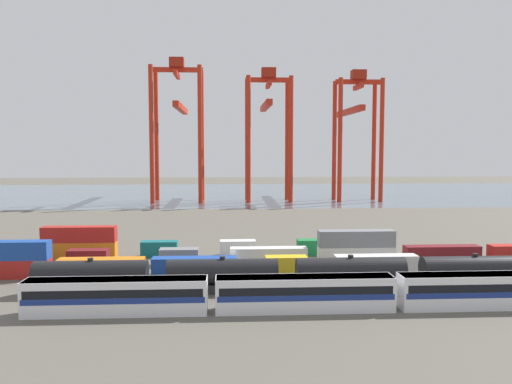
{
  "coord_description": "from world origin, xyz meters",
  "views": [
    {
      "loc": [
        -0.11,
        -78.89,
        18.12
      ],
      "look_at": [
        5.58,
        22.1,
        9.66
      ],
      "focal_mm": 36.44,
      "sensor_mm": 36.0,
      "label": 1
    }
  ],
  "objects_px": {
    "shipping_container_15": "(80,250)",
    "gantry_crane_east": "(355,123)",
    "passenger_train": "(305,292)",
    "shipping_container_0": "(6,269)",
    "gantry_crane_west": "(178,117)",
    "gantry_crane_central": "(268,121)",
    "shipping_container_4": "(286,265)",
    "freight_tank_row": "(350,273)",
    "shipping_container_9": "(268,256)"
  },
  "relations": [
    {
      "from": "shipping_container_15",
      "to": "gantry_crane_east",
      "type": "bearing_deg",
      "value": 53.59
    },
    {
      "from": "passenger_train",
      "to": "shipping_container_15",
      "type": "height_order",
      "value": "passenger_train"
    },
    {
      "from": "passenger_train",
      "to": "shipping_container_0",
      "type": "distance_m",
      "value": 43.25
    },
    {
      "from": "passenger_train",
      "to": "gantry_crane_west",
      "type": "xyz_separation_m",
      "value": [
        -25.25,
        124.87,
        26.87
      ]
    },
    {
      "from": "passenger_train",
      "to": "gantry_crane_central",
      "type": "distance_m",
      "value": 126.78
    },
    {
      "from": "shipping_container_4",
      "to": "gantry_crane_east",
      "type": "xyz_separation_m",
      "value": [
        36.71,
        108.11,
        25.97
      ]
    },
    {
      "from": "gantry_crane_central",
      "to": "passenger_train",
      "type": "bearing_deg",
      "value": -92.61
    },
    {
      "from": "freight_tank_row",
      "to": "shipping_container_4",
      "type": "relative_size",
      "value": 13.18
    },
    {
      "from": "passenger_train",
      "to": "gantry_crane_east",
      "type": "relative_size",
      "value": 1.37
    },
    {
      "from": "shipping_container_15",
      "to": "gantry_crane_east",
      "type": "relative_size",
      "value": 0.27
    },
    {
      "from": "shipping_container_0",
      "to": "shipping_container_9",
      "type": "xyz_separation_m",
      "value": [
        37.56,
        6.71,
        0.0
      ]
    },
    {
      "from": "shipping_container_0",
      "to": "freight_tank_row",
      "type": "bearing_deg",
      "value": -10.81
    },
    {
      "from": "shipping_container_15",
      "to": "gantry_crane_west",
      "type": "height_order",
      "value": "gantry_crane_west"
    },
    {
      "from": "freight_tank_row",
      "to": "gantry_crane_east",
      "type": "distance_m",
      "value": 123.28
    },
    {
      "from": "shipping_container_4",
      "to": "gantry_crane_west",
      "type": "relative_size",
      "value": 0.12
    },
    {
      "from": "passenger_train",
      "to": "gantry_crane_central",
      "type": "relative_size",
      "value": 1.36
    },
    {
      "from": "freight_tank_row",
      "to": "gantry_crane_central",
      "type": "bearing_deg",
      "value": 90.73
    },
    {
      "from": "passenger_train",
      "to": "shipping_container_9",
      "type": "relative_size",
      "value": 5.09
    },
    {
      "from": "passenger_train",
      "to": "freight_tank_row",
      "type": "bearing_deg",
      "value": 48.82
    },
    {
      "from": "gantry_crane_west",
      "to": "gantry_crane_central",
      "type": "relative_size",
      "value": 1.07
    },
    {
      "from": "shipping_container_4",
      "to": "gantry_crane_west",
      "type": "xyz_separation_m",
      "value": [
        -25.12,
        107.74,
        27.71
      ]
    },
    {
      "from": "freight_tank_row",
      "to": "gantry_crane_central",
      "type": "height_order",
      "value": "gantry_crane_central"
    },
    {
      "from": "shipping_container_15",
      "to": "passenger_train",
      "type": "bearing_deg",
      "value": -42.55
    },
    {
      "from": "freight_tank_row",
      "to": "shipping_container_0",
      "type": "xyz_separation_m",
      "value": [
        -46.86,
        8.95,
        -0.88
      ]
    },
    {
      "from": "shipping_container_4",
      "to": "gantry_crane_east",
      "type": "height_order",
      "value": "gantry_crane_east"
    },
    {
      "from": "shipping_container_15",
      "to": "gantry_crane_central",
      "type": "distance_m",
      "value": 104.67
    },
    {
      "from": "shipping_container_9",
      "to": "gantry_crane_central",
      "type": "height_order",
      "value": "gantry_crane_central"
    },
    {
      "from": "freight_tank_row",
      "to": "gantry_crane_west",
      "type": "bearing_deg",
      "value": 105.52
    },
    {
      "from": "passenger_train",
      "to": "gantry_crane_central",
      "type": "bearing_deg",
      "value": 87.39
    },
    {
      "from": "gantry_crane_central",
      "to": "gantry_crane_east",
      "type": "distance_m",
      "value": 30.94
    },
    {
      "from": "shipping_container_9",
      "to": "gantry_crane_west",
      "type": "height_order",
      "value": "gantry_crane_west"
    },
    {
      "from": "gantry_crane_central",
      "to": "gantry_crane_east",
      "type": "xyz_separation_m",
      "value": [
        30.92,
        1.18,
        -0.38
      ]
    },
    {
      "from": "freight_tank_row",
      "to": "shipping_container_4",
      "type": "distance_m",
      "value": 11.57
    },
    {
      "from": "shipping_container_0",
      "to": "shipping_container_9",
      "type": "relative_size",
      "value": 1.0
    },
    {
      "from": "freight_tank_row",
      "to": "shipping_container_9",
      "type": "bearing_deg",
      "value": 120.72
    },
    {
      "from": "shipping_container_9",
      "to": "shipping_container_0",
      "type": "bearing_deg",
      "value": -169.87
    },
    {
      "from": "passenger_train",
      "to": "shipping_container_9",
      "type": "height_order",
      "value": "passenger_train"
    },
    {
      "from": "gantry_crane_central",
      "to": "freight_tank_row",
      "type": "bearing_deg",
      "value": -89.27
    },
    {
      "from": "shipping_container_0",
      "to": "gantry_crane_west",
      "type": "bearing_deg",
      "value": 82.36
    },
    {
      "from": "shipping_container_0",
      "to": "shipping_container_4",
      "type": "distance_m",
      "value": 39.58
    },
    {
      "from": "freight_tank_row",
      "to": "gantry_crane_east",
      "type": "relative_size",
      "value": 1.77
    },
    {
      "from": "passenger_train",
      "to": "shipping_container_0",
      "type": "relative_size",
      "value": 5.09
    },
    {
      "from": "shipping_container_0",
      "to": "shipping_container_4",
      "type": "bearing_deg",
      "value": 0.0
    },
    {
      "from": "shipping_container_9",
      "to": "gantry_crane_central",
      "type": "xyz_separation_m",
      "value": [
        7.82,
        100.23,
        26.34
      ]
    },
    {
      "from": "passenger_train",
      "to": "shipping_container_4",
      "type": "relative_size",
      "value": 10.19
    },
    {
      "from": "shipping_container_0",
      "to": "shipping_container_4",
      "type": "xyz_separation_m",
      "value": [
        39.58,
        0.0,
        0.0
      ]
    },
    {
      "from": "passenger_train",
      "to": "shipping_container_9",
      "type": "bearing_deg",
      "value": 95.16
    },
    {
      "from": "shipping_container_4",
      "to": "shipping_container_15",
      "type": "distance_m",
      "value": 35.75
    },
    {
      "from": "freight_tank_row",
      "to": "shipping_container_0",
      "type": "height_order",
      "value": "freight_tank_row"
    },
    {
      "from": "gantry_crane_west",
      "to": "shipping_container_4",
      "type": "bearing_deg",
      "value": -76.88
    }
  ]
}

